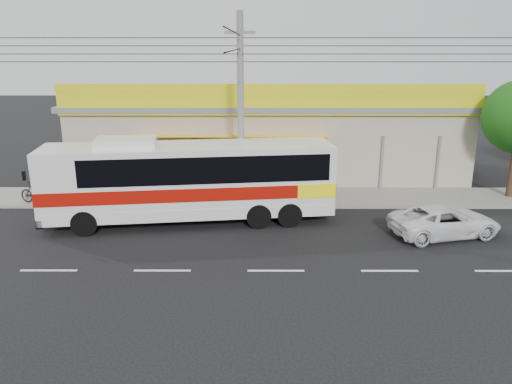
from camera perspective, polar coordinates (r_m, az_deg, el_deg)
ground at (r=20.03m, az=2.03°, el=-5.91°), size 120.00×120.00×0.00m
sidewalk at (r=25.66m, az=1.61°, el=-0.63°), size 30.00×3.20×0.15m
lane_markings at (r=17.75m, az=2.29°, el=-8.99°), size 50.00×0.12×0.01m
storefront_building at (r=30.52m, az=1.38°, el=6.45°), size 22.60×9.20×5.70m
coach_bus at (r=22.01m, az=-7.11°, el=1.72°), size 12.75×4.18×3.86m
motorbike_red at (r=25.20m, az=-15.55°, el=-0.36°), size 1.74×0.96×0.87m
motorbike_dark at (r=26.52m, az=-23.88°, el=-0.11°), size 1.87×1.06×1.08m
white_car at (r=22.06m, az=20.77°, el=-3.12°), size 4.90×3.07×1.26m
utility_pole at (r=22.72m, az=-1.82°, el=16.06°), size 34.00×14.00×9.04m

